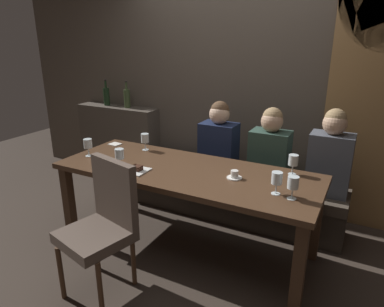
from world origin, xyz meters
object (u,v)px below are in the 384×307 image
at_px(wine_bottle_dark_red, 106,96).
at_px(wine_glass_end_right, 145,139).
at_px(wine_glass_end_left, 88,144).
at_px(dining_table, 186,179).
at_px(chair_near_side, 103,220).
at_px(diner_far_end, 331,155).
at_px(wine_bottle_pale_label, 127,98).
at_px(wine_glass_far_right, 277,179).
at_px(diner_redhead, 219,140).
at_px(diner_bearded, 270,149).
at_px(banquette_bench, 218,193).
at_px(espresso_cup, 234,175).
at_px(dessert_plate, 136,170).
at_px(wine_glass_center_back, 119,154).
at_px(wine_glass_near_left, 293,183).
at_px(wine_glass_near_right, 293,161).

xyz_separation_m(wine_bottle_dark_red, wine_glass_end_right, (1.12, -0.77, -0.22)).
relative_size(wine_glass_end_right, wine_glass_end_left, 1.00).
height_order(dining_table, chair_near_side, chair_near_side).
xyz_separation_m(diner_far_end, wine_bottle_pale_label, (-2.43, 0.31, 0.26)).
bearing_deg(chair_near_side, wine_glass_end_left, 138.62).
xyz_separation_m(wine_glass_far_right, wine_glass_end_left, (-1.74, -0.00, 0.00)).
xyz_separation_m(diner_redhead, wine_glass_end_right, (-0.58, -0.44, 0.05)).
distance_m(chair_near_side, diner_bearded, 1.64).
bearing_deg(dining_table, wine_glass_end_right, 155.63).
bearing_deg(banquette_bench, chair_near_side, -100.75).
xyz_separation_m(wine_bottle_dark_red, espresso_cup, (2.15, -1.03, -0.30)).
height_order(diner_far_end, wine_bottle_pale_label, wine_bottle_pale_label).
height_order(banquette_bench, diner_far_end, diner_far_end).
bearing_deg(diner_bearded, chair_near_side, -118.68).
distance_m(banquette_bench, dessert_plate, 1.12).
distance_m(diner_far_end, wine_bottle_pale_label, 2.46).
relative_size(dining_table, diner_redhead, 2.94).
distance_m(dining_table, banquette_bench, 0.82).
xyz_separation_m(wine_glass_far_right, wine_glass_center_back, (-1.30, -0.10, 0.00)).
distance_m(chair_near_side, wine_glass_end_left, 0.96).
bearing_deg(wine_glass_near_left, wine_glass_center_back, -177.20).
xyz_separation_m(diner_bearded, wine_bottle_pale_label, (-1.90, 0.33, 0.27)).
xyz_separation_m(chair_near_side, wine_glass_center_back, (-0.24, 0.51, 0.30)).
relative_size(wine_glass_near_right, dessert_plate, 0.86).
xyz_separation_m(dining_table, wine_bottle_dark_red, (-1.72, 1.04, 0.42)).
bearing_deg(chair_near_side, wine_glass_near_right, 43.53).
height_order(wine_bottle_pale_label, wine_glass_near_right, wine_bottle_pale_label).
relative_size(chair_near_side, wine_glass_near_right, 5.98).
bearing_deg(wine_glass_near_right, wine_bottle_dark_red, 163.70).
bearing_deg(wine_glass_center_back, diner_redhead, 61.49).
height_order(wine_bottle_dark_red, wine_glass_end_left, wine_bottle_dark_red).
bearing_deg(diner_far_end, espresso_cup, -130.36).
height_order(chair_near_side, dessert_plate, chair_near_side).
xyz_separation_m(diner_bearded, dessert_plate, (-0.85, -0.93, -0.04)).
bearing_deg(diner_bearded, espresso_cup, -96.89).
xyz_separation_m(wine_glass_end_right, espresso_cup, (1.02, -0.26, -0.09)).
height_order(banquette_bench, espresso_cup, espresso_cup).
bearing_deg(dessert_plate, wine_glass_far_right, 5.33).
bearing_deg(wine_glass_center_back, wine_glass_far_right, 4.23).
xyz_separation_m(diner_redhead, dessert_plate, (-0.33, -0.93, -0.05)).
xyz_separation_m(diner_far_end, wine_glass_end_right, (-1.63, -0.46, 0.04)).
xyz_separation_m(wine_bottle_pale_label, wine_glass_end_right, (0.80, -0.77, -0.22)).
bearing_deg(banquette_bench, wine_glass_far_right, -46.22).
height_order(diner_far_end, wine_glass_center_back, diner_far_end).
bearing_deg(wine_glass_center_back, dining_table, 22.99).
relative_size(chair_near_side, wine_glass_near_left, 5.98).
bearing_deg(espresso_cup, wine_glass_near_right, 37.36).
height_order(chair_near_side, wine_glass_end_right, chair_near_side).
height_order(dining_table, wine_bottle_dark_red, wine_bottle_dark_red).
distance_m(diner_redhead, wine_bottle_dark_red, 1.76).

